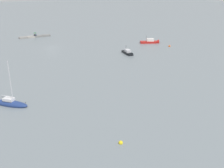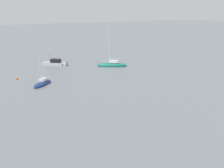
{
  "view_description": "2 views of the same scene",
  "coord_description": "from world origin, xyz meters",
  "px_view_note": "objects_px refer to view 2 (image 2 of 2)",
  "views": [
    {
      "loc": [
        25.21,
        82.09,
        19.38
      ],
      "look_at": [
        1.82,
        41.62,
        1.63
      ],
      "focal_mm": 42.64,
      "sensor_mm": 36.0,
      "label": 1
    },
    {
      "loc": [
        -36.59,
        57.08,
        15.13
      ],
      "look_at": [
        6.1,
        29.85,
        1.99
      ],
      "focal_mm": 47.0,
      "sensor_mm": 36.0,
      "label": 2
    }
  ],
  "objects_px": {
    "sailboat_teal_mid": "(112,65)",
    "motorboat_grey_near": "(57,64)",
    "sailboat_navy_near": "(42,83)",
    "mooring_buoy_far": "(17,79)"
  },
  "relations": [
    {
      "from": "sailboat_navy_near",
      "to": "motorboat_grey_near",
      "type": "bearing_deg",
      "value": -72.8
    },
    {
      "from": "sailboat_navy_near",
      "to": "sailboat_teal_mid",
      "type": "distance_m",
      "value": 24.16
    },
    {
      "from": "sailboat_teal_mid",
      "to": "motorboat_grey_near",
      "type": "relative_size",
      "value": 1.75
    },
    {
      "from": "sailboat_navy_near",
      "to": "motorboat_grey_near",
      "type": "relative_size",
      "value": 1.28
    },
    {
      "from": "mooring_buoy_far",
      "to": "motorboat_grey_near",
      "type": "bearing_deg",
      "value": -51.89
    },
    {
      "from": "motorboat_grey_near",
      "to": "mooring_buoy_far",
      "type": "xyz_separation_m",
      "value": [
        -10.85,
        13.83,
        -0.3
      ]
    },
    {
      "from": "sailboat_teal_mid",
      "to": "motorboat_grey_near",
      "type": "xyz_separation_m",
      "value": [
        9.46,
        11.75,
        0.01
      ]
    },
    {
      "from": "sailboat_navy_near",
      "to": "sailboat_teal_mid",
      "type": "relative_size",
      "value": 0.73
    },
    {
      "from": "sailboat_teal_mid",
      "to": "motorboat_grey_near",
      "type": "distance_m",
      "value": 15.08
    },
    {
      "from": "sailboat_navy_near",
      "to": "mooring_buoy_far",
      "type": "relative_size",
      "value": 13.16
    }
  ]
}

